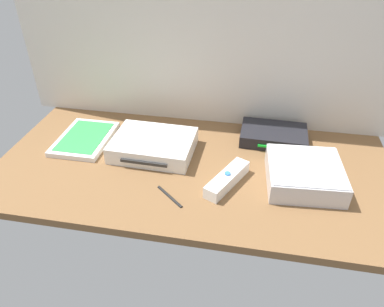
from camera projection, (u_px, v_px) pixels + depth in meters
ground_plane at (192, 170)px, 91.62cm from camera, size 100.00×48.00×2.00cm
back_wall at (209, 11)px, 92.81cm from camera, size 110.00×1.20×64.00cm
game_console at (153, 145)px, 95.18cm from camera, size 21.47×16.99×4.40cm
mini_computer at (304, 174)px, 84.22cm from camera, size 18.17×18.17×5.30cm
game_case at (85, 139)px, 100.59cm from camera, size 13.63×19.02×1.56cm
network_router at (273, 135)px, 100.24cm from camera, size 18.33×12.76×3.40cm
remote_wand at (227, 179)px, 84.42cm from camera, size 9.69×14.89×3.40cm
stylus_pen at (170, 196)px, 81.32cm from camera, size 7.25×6.44×0.70cm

